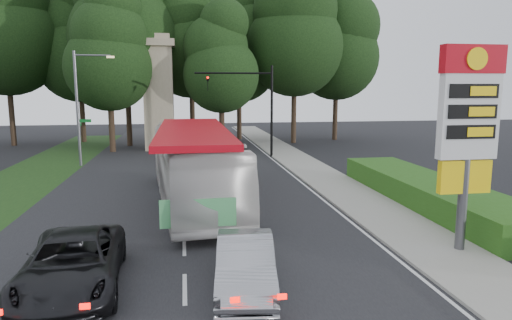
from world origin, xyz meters
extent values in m
plane|color=black|center=(0.00, 0.00, 0.00)|extent=(120.00, 120.00, 0.00)
cube|color=black|center=(0.00, 12.00, 0.01)|extent=(14.00, 80.00, 0.02)
cube|color=gray|center=(8.50, 12.00, 0.06)|extent=(3.00, 80.00, 0.12)
cube|color=#193814|center=(-9.50, 18.00, 0.01)|extent=(5.00, 50.00, 0.02)
cube|color=#265115|center=(11.50, 8.00, 0.60)|extent=(3.00, 14.00, 1.20)
cylinder|color=#59595E|center=(9.20, 2.00, 1.60)|extent=(0.32, 0.32, 3.20)
cube|color=yellow|center=(9.20, 2.00, 2.60)|extent=(1.80, 0.25, 1.10)
cube|color=silver|center=(9.20, 2.00, 4.60)|extent=(2.00, 0.35, 2.80)
cube|color=#B50916|center=(9.20, 2.00, 6.40)|extent=(2.10, 0.40, 0.90)
cylinder|color=yellow|center=(9.20, 1.78, 6.40)|extent=(0.70, 0.05, 0.70)
cube|color=black|center=(9.20, 1.81, 5.40)|extent=(1.70, 0.04, 0.45)
cube|color=black|center=(9.20, 1.81, 4.75)|extent=(1.70, 0.04, 0.45)
cube|color=black|center=(9.20, 1.81, 4.10)|extent=(1.70, 0.04, 0.45)
cylinder|color=black|center=(7.00, 24.00, 3.60)|extent=(0.20, 0.20, 7.20)
cylinder|color=black|center=(4.00, 24.00, 6.60)|extent=(6.00, 0.14, 0.14)
imported|color=black|center=(2.00, 24.00, 6.35)|extent=(0.18, 0.22, 1.10)
sphere|color=#FF0C05|center=(2.00, 23.85, 6.25)|extent=(0.18, 0.18, 0.18)
cylinder|color=#59595E|center=(-7.20, 22.00, 4.00)|extent=(0.20, 0.20, 8.00)
cylinder|color=#59595E|center=(-6.00, 22.00, 7.70)|extent=(2.40, 0.12, 0.12)
cube|color=#FFE599|center=(-4.80, 22.00, 7.60)|extent=(0.50, 0.22, 0.14)
cube|color=#0C591E|center=(-6.75, 22.00, 3.20)|extent=(0.85, 0.04, 0.22)
cube|color=#0C591E|center=(-7.20, 22.45, 2.90)|extent=(0.04, 0.85, 0.22)
cube|color=gray|center=(-2.00, 30.00, 4.50)|extent=(2.50, 2.50, 9.00)
cube|color=gray|center=(-2.00, 30.00, 9.30)|extent=(3.00, 3.00, 0.60)
cube|color=gray|center=(-2.00, 30.00, 9.80)|extent=(2.20, 2.20, 0.50)
cylinder|color=#2D2116|center=(-16.00, 35.00, 3.15)|extent=(0.50, 0.50, 6.30)
sphere|color=black|center=(-16.00, 35.00, 9.62)|extent=(9.80, 9.80, 9.80)
sphere|color=black|center=(-16.00, 35.00, 13.12)|extent=(8.40, 8.40, 8.40)
cylinder|color=#2D2116|center=(-10.00, 37.00, 2.70)|extent=(0.50, 0.50, 5.40)
sphere|color=black|center=(-10.00, 37.00, 8.25)|extent=(8.40, 8.40, 8.40)
sphere|color=black|center=(-10.00, 37.00, 11.25)|extent=(7.20, 7.20, 7.20)
sphere|color=black|center=(-10.00, 37.00, 13.80)|extent=(5.40, 5.40, 5.40)
cylinder|color=#2D2116|center=(-5.00, 33.00, 3.24)|extent=(0.50, 0.50, 6.48)
sphere|color=black|center=(-5.00, 33.00, 9.90)|extent=(10.08, 10.08, 10.08)
cylinder|color=#2D2116|center=(1.00, 35.00, 2.97)|extent=(0.50, 0.50, 5.94)
sphere|color=black|center=(1.00, 35.00, 9.08)|extent=(9.24, 9.24, 9.24)
sphere|color=black|center=(1.00, 35.00, 12.38)|extent=(7.92, 7.92, 7.92)
cylinder|color=#2D2116|center=(6.00, 37.00, 2.61)|extent=(0.50, 0.50, 5.22)
sphere|color=black|center=(6.00, 37.00, 7.97)|extent=(8.12, 8.12, 8.12)
sphere|color=black|center=(6.00, 37.00, 10.88)|extent=(6.96, 6.96, 6.96)
sphere|color=black|center=(6.00, 37.00, 13.34)|extent=(5.22, 5.22, 5.22)
cylinder|color=#2D2116|center=(11.00, 33.00, 3.06)|extent=(0.50, 0.50, 6.12)
sphere|color=black|center=(11.00, 33.00, 9.35)|extent=(9.52, 9.52, 9.52)
sphere|color=black|center=(11.00, 33.00, 12.75)|extent=(8.16, 8.16, 8.16)
cylinder|color=#2D2116|center=(16.00, 35.00, 2.79)|extent=(0.50, 0.50, 5.58)
sphere|color=black|center=(16.00, 35.00, 8.53)|extent=(8.68, 8.68, 8.68)
sphere|color=black|center=(16.00, 35.00, 11.62)|extent=(7.44, 7.44, 7.44)
sphere|color=black|center=(16.00, 35.00, 14.26)|extent=(5.58, 5.58, 5.58)
cylinder|color=#2D2116|center=(-6.00, 29.00, 2.34)|extent=(0.50, 0.50, 4.68)
sphere|color=black|center=(-6.00, 29.00, 7.15)|extent=(7.28, 7.28, 7.28)
sphere|color=black|center=(-6.00, 29.00, 9.75)|extent=(6.24, 6.24, 6.24)
sphere|color=black|center=(-6.00, 29.00, 11.96)|extent=(4.68, 4.68, 4.68)
cylinder|color=#2D2116|center=(3.50, 29.50, 2.16)|extent=(0.50, 0.50, 4.32)
sphere|color=black|center=(3.50, 29.50, 6.60)|extent=(6.72, 6.72, 6.72)
sphere|color=black|center=(3.50, 29.50, 9.00)|extent=(5.76, 5.76, 5.76)
sphere|color=black|center=(3.50, 29.50, 11.04)|extent=(4.32, 4.32, 4.32)
imported|color=silver|center=(0.50, 9.97, 1.81)|extent=(4.26, 13.25, 3.63)
imported|color=#93959A|center=(1.66, 0.30, 0.73)|extent=(2.04, 4.56, 1.45)
imported|color=black|center=(-3.01, 0.98, 0.76)|extent=(2.86, 5.63, 1.52)
camera|label=1|loc=(0.07, -11.50, 5.51)|focal=32.00mm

